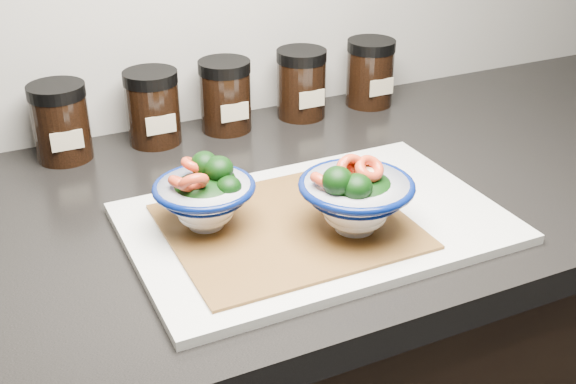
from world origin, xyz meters
name	(u,v)px	position (x,y,z in m)	size (l,w,h in m)	color
countertop	(251,214)	(0.00, 1.45, 0.88)	(3.50, 0.60, 0.04)	black
cutting_board	(315,223)	(0.05, 1.35, 0.91)	(0.45, 0.30, 0.01)	silver
bamboo_mat	(288,226)	(0.01, 1.35, 0.91)	(0.28, 0.24, 0.00)	brown
bowl_left	(206,196)	(-0.08, 1.39, 0.95)	(0.12, 0.12, 0.09)	white
bowl_right	(355,196)	(0.07, 1.31, 0.96)	(0.14, 0.14, 0.10)	white
spice_jar_a	(61,122)	(-0.19, 1.69, 0.96)	(0.08, 0.08, 0.11)	black
spice_jar_b	(153,107)	(-0.06, 1.69, 0.96)	(0.08, 0.08, 0.11)	black
spice_jar_c	(225,96)	(0.06, 1.69, 0.96)	(0.08, 0.08, 0.11)	black
spice_jar_d	(301,84)	(0.19, 1.69, 0.96)	(0.08, 0.08, 0.11)	black
spice_jar_e	(370,73)	(0.32, 1.69, 0.96)	(0.08, 0.08, 0.11)	black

